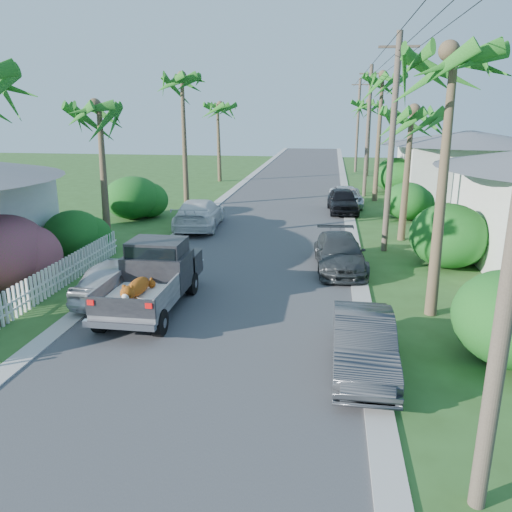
% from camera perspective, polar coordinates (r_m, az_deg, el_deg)
% --- Properties ---
extents(ground, '(120.00, 120.00, 0.00)m').
position_cam_1_polar(ground, '(11.13, -9.58, -16.31)').
color(ground, '#2C4E1D').
rests_on(ground, ground).
extents(road, '(8.00, 100.00, 0.02)m').
position_cam_1_polar(road, '(34.54, 3.17, 6.32)').
color(road, '#38383A').
rests_on(road, ground).
extents(curb_left, '(0.60, 100.00, 0.06)m').
position_cam_1_polar(curb_left, '(35.18, -3.87, 6.53)').
color(curb_left, '#A5A39E').
rests_on(curb_left, ground).
extents(curb_right, '(0.60, 100.00, 0.06)m').
position_cam_1_polar(curb_right, '(34.41, 10.35, 6.08)').
color(curb_right, '#A5A39E').
rests_on(curb_right, ground).
extents(pickup_truck, '(1.98, 5.12, 2.06)m').
position_cam_1_polar(pickup_truck, '(16.00, -11.41, -2.06)').
color(pickup_truck, black).
rests_on(pickup_truck, ground).
extents(parked_car_rn, '(1.42, 4.05, 1.33)m').
position_cam_1_polar(parked_car_rn, '(12.19, 12.16, -9.82)').
color(parked_car_rn, '#313337').
rests_on(parked_car_rn, ground).
extents(parked_car_rm, '(2.21, 4.63, 1.30)m').
position_cam_1_polar(parked_car_rm, '(19.60, 9.54, 0.34)').
color(parked_car_rm, '#2E3233').
rests_on(parked_car_rm, ground).
extents(parked_car_rf, '(2.02, 4.34, 1.44)m').
position_cam_1_polar(parked_car_rf, '(30.83, 9.89, 6.24)').
color(parked_car_rf, black).
rests_on(parked_car_rf, ground).
extents(parked_car_rd, '(2.23, 4.50, 1.23)m').
position_cam_1_polar(parked_car_rd, '(32.95, 10.22, 6.67)').
color(parked_car_rd, silver).
rests_on(parked_car_rd, ground).
extents(parked_car_ln, '(1.93, 4.22, 1.40)m').
position_cam_1_polar(parked_car_ln, '(16.94, -15.39, -2.40)').
color(parked_car_ln, silver).
rests_on(parked_car_ln, ground).
extents(parked_car_lf, '(2.52, 5.40, 1.53)m').
position_cam_1_polar(parked_car_lf, '(26.39, -6.49, 4.81)').
color(parked_car_lf, silver).
rests_on(parked_car_lf, ground).
extents(palm_l_b, '(4.40, 4.40, 7.40)m').
position_cam_1_polar(palm_l_b, '(23.12, -17.66, 16.01)').
color(palm_l_b, brown).
rests_on(palm_l_b, ground).
extents(palm_l_c, '(4.40, 4.40, 9.20)m').
position_cam_1_polar(palm_l_c, '(32.26, -8.48, 19.57)').
color(palm_l_c, brown).
rests_on(palm_l_c, ground).
extents(palm_l_d, '(4.40, 4.40, 7.70)m').
position_cam_1_polar(palm_l_d, '(43.95, -4.38, 16.85)').
color(palm_l_d, brown).
rests_on(palm_l_d, ground).
extents(palm_r_a, '(4.40, 4.40, 8.70)m').
position_cam_1_polar(palm_r_a, '(15.29, 21.90, 20.69)').
color(palm_r_a, brown).
rests_on(palm_r_a, ground).
extents(palm_r_b, '(4.40, 4.40, 7.20)m').
position_cam_1_polar(palm_r_b, '(24.13, 17.40, 15.54)').
color(palm_r_b, brown).
rests_on(palm_r_b, ground).
extents(palm_r_c, '(4.40, 4.40, 9.40)m').
position_cam_1_polar(palm_r_c, '(35.08, 14.30, 19.31)').
color(palm_r_c, brown).
rests_on(palm_r_c, ground).
extents(palm_r_d, '(4.40, 4.40, 8.00)m').
position_cam_1_polar(palm_r_d, '(49.00, 12.97, 16.78)').
color(palm_r_d, brown).
rests_on(palm_r_d, ground).
extents(shrub_l_b, '(3.00, 3.30, 2.60)m').
position_cam_1_polar(shrub_l_b, '(19.03, -26.91, 0.31)').
color(shrub_l_b, '#C11B64').
rests_on(shrub_l_b, ground).
extents(shrub_l_c, '(2.40, 2.64, 2.00)m').
position_cam_1_polar(shrub_l_c, '(22.17, -20.14, 2.34)').
color(shrub_l_c, '#144915').
rests_on(shrub_l_c, ground).
extents(shrub_l_d, '(3.20, 3.52, 2.40)m').
position_cam_1_polar(shrub_l_d, '(29.47, -13.92, 6.50)').
color(shrub_l_d, '#144915').
rests_on(shrub_l_d, ground).
extents(shrub_r_b, '(3.00, 3.30, 2.50)m').
position_cam_1_polar(shrub_r_b, '(20.96, 21.14, 2.18)').
color(shrub_r_b, '#144915').
rests_on(shrub_r_b, ground).
extents(shrub_r_c, '(2.60, 2.86, 2.10)m').
position_cam_1_polar(shrub_r_c, '(29.62, 16.93, 6.02)').
color(shrub_r_c, '#144915').
rests_on(shrub_r_c, ground).
extents(shrub_r_d, '(3.20, 3.52, 2.60)m').
position_cam_1_polar(shrub_r_d, '(39.46, 15.69, 8.89)').
color(shrub_r_d, '#144915').
rests_on(shrub_r_d, ground).
extents(picket_fence, '(0.10, 11.00, 1.00)m').
position_cam_1_polar(picket_fence, '(17.88, -22.75, -2.81)').
color(picket_fence, white).
rests_on(picket_fence, ground).
extents(house_right_far, '(9.00, 8.00, 4.60)m').
position_cam_1_polar(house_right_far, '(40.30, 22.94, 9.54)').
color(house_right_far, silver).
rests_on(house_right_far, ground).
extents(utility_pole_b, '(1.60, 0.26, 9.00)m').
position_cam_1_polar(utility_pole_b, '(22.06, 15.25, 12.19)').
color(utility_pole_b, brown).
rests_on(utility_pole_b, ground).
extents(utility_pole_c, '(1.60, 0.26, 9.00)m').
position_cam_1_polar(utility_pole_c, '(36.99, 12.66, 13.78)').
color(utility_pole_c, brown).
rests_on(utility_pole_c, ground).
extents(utility_pole_d, '(1.60, 0.26, 9.00)m').
position_cam_1_polar(utility_pole_d, '(51.96, 11.56, 14.44)').
color(utility_pole_d, brown).
rests_on(utility_pole_d, ground).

